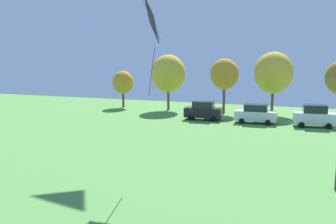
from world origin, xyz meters
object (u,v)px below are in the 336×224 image
(parked_car_leftmost, at_px, (203,111))
(parked_car_second_from_left, at_px, (256,114))
(treeline_tree_3, at_px, (273,73))
(treeline_tree_0, at_px, (123,83))
(treeline_tree_1, at_px, (168,74))
(treeline_tree_2, at_px, (224,74))
(kite_flying_4, at_px, (151,22))
(parked_car_third_from_left, at_px, (315,116))

(parked_car_leftmost, bearing_deg, parked_car_second_from_left, -4.16)
(treeline_tree_3, bearing_deg, treeline_tree_0, -177.54)
(parked_car_leftmost, distance_m, treeline_tree_1, 10.53)
(treeline_tree_2, height_order, treeline_tree_3, treeline_tree_3)
(kite_flying_4, distance_m, parked_car_leftmost, 22.83)
(treeline_tree_2, bearing_deg, parked_car_leftmost, -99.93)
(kite_flying_4, distance_m, treeline_tree_2, 27.92)
(treeline_tree_0, distance_m, treeline_tree_3, 22.39)
(parked_car_second_from_left, bearing_deg, treeline_tree_1, 152.72)
(treeline_tree_0, relative_size, treeline_tree_2, 0.75)
(parked_car_second_from_left, height_order, treeline_tree_2, treeline_tree_2)
(treeline_tree_1, relative_size, treeline_tree_2, 1.07)
(treeline_tree_3, bearing_deg, kite_flying_4, -100.30)
(parked_car_second_from_left, height_order, treeline_tree_0, treeline_tree_0)
(kite_flying_4, bearing_deg, treeline_tree_2, 92.42)
(treeline_tree_2, relative_size, treeline_tree_3, 0.89)
(treeline_tree_0, bearing_deg, treeline_tree_3, 2.46)
(treeline_tree_2, bearing_deg, treeline_tree_1, -179.85)
(kite_flying_4, xyz_separation_m, treeline_tree_3, (5.23, 28.76, -4.20))
(parked_car_leftmost, distance_m, parked_car_second_from_left, 6.37)
(treeline_tree_3, bearing_deg, parked_car_leftmost, -134.17)
(parked_car_leftmost, height_order, parked_car_third_from_left, parked_car_third_from_left)
(kite_flying_4, xyz_separation_m, parked_car_second_from_left, (4.06, 20.92, -8.68))
(kite_flying_4, relative_size, treeline_tree_1, 0.79)
(kite_flying_4, height_order, treeline_tree_3, kite_flying_4)
(treeline_tree_1, xyz_separation_m, treeline_tree_3, (14.67, 1.23, 0.27))
(treeline_tree_1, relative_size, treeline_tree_3, 0.96)
(parked_car_second_from_left, distance_m, treeline_tree_0, 22.39)
(treeline_tree_0, xyz_separation_m, treeline_tree_2, (15.91, -0.25, 1.54))
(treeline_tree_2, bearing_deg, treeline_tree_0, 179.09)
(parked_car_second_from_left, bearing_deg, treeline_tree_2, 127.05)
(parked_car_second_from_left, xyz_separation_m, parked_car_third_from_left, (6.37, 0.03, 0.10))
(treeline_tree_0, distance_m, treeline_tree_1, 7.79)
(treeline_tree_1, xyz_separation_m, treeline_tree_2, (8.27, 0.02, 0.05))
(parked_car_leftmost, bearing_deg, treeline_tree_3, 42.37)
(parked_car_third_from_left, bearing_deg, parked_car_leftmost, 174.73)
(treeline_tree_1, height_order, treeline_tree_2, treeline_tree_1)
(treeline_tree_2, bearing_deg, parked_car_third_from_left, -29.64)
(parked_car_third_from_left, xyz_separation_m, treeline_tree_2, (-11.60, 6.60, 4.17))
(treeline_tree_2, bearing_deg, kite_flying_4, -87.58)
(treeline_tree_1, distance_m, treeline_tree_2, 8.28)
(parked_car_leftmost, bearing_deg, treeline_tree_2, 76.61)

